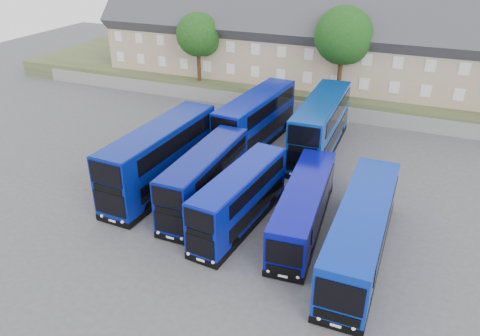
# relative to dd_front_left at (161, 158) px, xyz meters

# --- Properties ---
(ground) EXTENTS (120.00, 120.00, 0.00)m
(ground) POSITION_rel_dd_front_left_xyz_m (6.85, -4.77, -2.37)
(ground) COLOR #49484E
(ground) RESTS_ON ground
(retaining_wall) EXTENTS (70.00, 0.40, 1.50)m
(retaining_wall) POSITION_rel_dd_front_left_xyz_m (6.85, 19.23, -1.62)
(retaining_wall) COLOR slate
(retaining_wall) RESTS_ON ground
(earth_bank) EXTENTS (80.00, 20.00, 2.00)m
(earth_bank) POSITION_rel_dd_front_left_xyz_m (6.85, 29.23, -1.37)
(earth_bank) COLOR #454A29
(earth_bank) RESTS_ON ground
(terrace_row) EXTENTS (54.00, 10.40, 11.20)m
(terrace_row) POSITION_rel_dd_front_left_xyz_m (6.86, 25.23, 4.23)
(terrace_row) COLOR tan
(terrace_row) RESTS_ON earth_bank
(dd_front_left) EXTENTS (3.32, 12.23, 4.82)m
(dd_front_left) POSITION_rel_dd_front_left_xyz_m (0.00, 0.00, 0.00)
(dd_front_left) COLOR navy
(dd_front_left) RESTS_ON ground
(dd_front_mid) EXTENTS (2.38, 10.26, 4.07)m
(dd_front_mid) POSITION_rel_dd_front_left_xyz_m (4.22, -1.09, -0.37)
(dd_front_mid) COLOR navy
(dd_front_mid) RESTS_ON ground
(dd_front_right) EXTENTS (3.16, 9.95, 3.89)m
(dd_front_right) POSITION_rel_dd_front_left_xyz_m (7.48, -2.59, -0.46)
(dd_front_right) COLOR #071592
(dd_front_right) RESTS_ON ground
(dd_rear_left) EXTENTS (3.71, 11.84, 4.63)m
(dd_rear_left) POSITION_rel_dd_front_left_xyz_m (3.72, 10.14, -0.09)
(dd_rear_left) COLOR #081A9E
(dd_rear_left) RESTS_ON ground
(dd_rear_right) EXTENTS (3.04, 12.23, 4.84)m
(dd_rear_right) POSITION_rel_dd_front_left_xyz_m (9.47, 10.79, 0.01)
(dd_rear_right) COLOR #083596
(dd_rear_right) RESTS_ON ground
(coach_east_a) EXTENTS (3.34, 11.55, 3.11)m
(coach_east_a) POSITION_rel_dd_front_left_xyz_m (11.45, -1.28, -0.84)
(coach_east_a) COLOR #070A90
(coach_east_a) RESTS_ON ground
(coach_east_b) EXTENTS (2.79, 12.99, 3.55)m
(coach_east_b) POSITION_rel_dd_front_left_xyz_m (15.41, -2.97, -0.63)
(coach_east_b) COLOR #0928A6
(coach_east_b) RESTS_ON ground
(tree_west) EXTENTS (4.80, 4.80, 7.65)m
(tree_west) POSITION_rel_dd_front_left_xyz_m (-7.00, 20.33, 4.68)
(tree_west) COLOR #382314
(tree_west) RESTS_ON earth_bank
(tree_mid) EXTENTS (5.76, 5.76, 9.18)m
(tree_mid) POSITION_rel_dd_front_left_xyz_m (9.00, 20.83, 5.70)
(tree_mid) COLOR #382314
(tree_mid) RESTS_ON earth_bank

